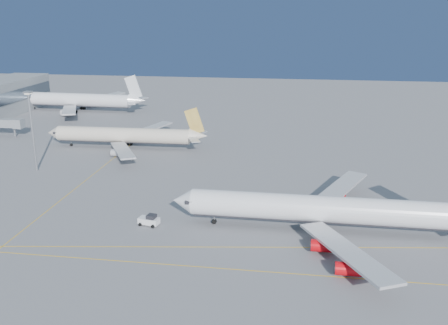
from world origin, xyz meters
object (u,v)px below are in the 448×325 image
airliner_virgin (324,210)px  light_mast (32,125)px  airliner_third (79,100)px  airliner_etihad (127,135)px  pushback_tug (149,220)px

airliner_virgin → light_mast: (-81.75, 30.31, 8.92)m
airliner_third → airliner_virgin: bearing=-45.6°
airliner_etihad → light_mast: 34.58m
airliner_virgin → light_mast: size_ratio=2.80×
pushback_tug → light_mast: size_ratio=0.21×
airliner_virgin → airliner_third: size_ratio=1.01×
pushback_tug → light_mast: light_mast is taller
airliner_etihad → pushback_tug: (25.91, -60.73, -3.30)m
airliner_etihad → pushback_tug: bearing=-68.3°
pushback_tug → light_mast: 56.41m
light_mast → pushback_tug: bearing=-36.7°
airliner_etihad → airliner_third: 73.24m
pushback_tug → light_mast: bearing=154.6°
airliner_virgin → light_mast: light_mast is taller
airliner_etihad → light_mast: size_ratio=2.40×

